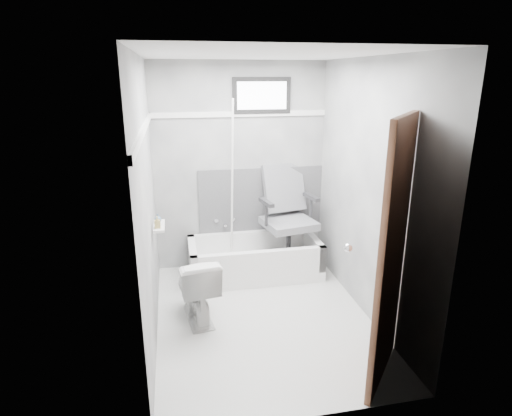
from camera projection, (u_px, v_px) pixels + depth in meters
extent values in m
plane|color=white|center=(263.00, 317.00, 4.14)|extent=(2.60, 2.60, 0.00)
plane|color=silver|center=(264.00, 54.00, 3.42)|extent=(2.60, 2.60, 0.00)
cube|color=slate|center=(240.00, 168.00, 5.00)|extent=(2.00, 0.02, 2.40)
cube|color=slate|center=(309.00, 257.00, 2.56)|extent=(2.00, 0.02, 2.40)
cube|color=slate|center=(148.00, 204.00, 3.59)|extent=(0.02, 2.60, 2.40)
cube|color=slate|center=(369.00, 192.00, 3.96)|extent=(0.02, 2.60, 2.40)
imported|color=silver|center=(197.00, 288.00, 4.03)|extent=(0.46, 0.70, 0.65)
cube|color=#4C4C4F|center=(261.00, 200.00, 5.15)|extent=(1.50, 0.02, 0.78)
cube|color=white|center=(240.00, 114.00, 4.80)|extent=(2.00, 0.02, 0.06)
cube|color=white|center=(143.00, 130.00, 3.41)|extent=(0.02, 2.60, 0.06)
cylinder|color=white|center=(232.00, 186.00, 4.79)|extent=(0.02, 0.35, 1.93)
cube|color=silver|center=(159.00, 226.00, 3.96)|extent=(0.10, 0.32, 0.02)
imported|color=tan|center=(157.00, 222.00, 3.87)|extent=(0.05, 0.05, 0.12)
imported|color=#486584|center=(158.00, 218.00, 4.00)|extent=(0.09, 0.09, 0.08)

